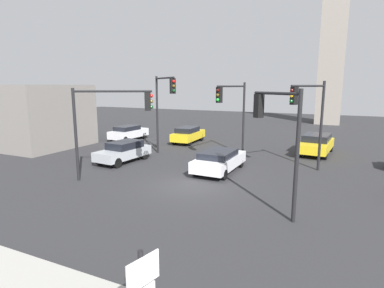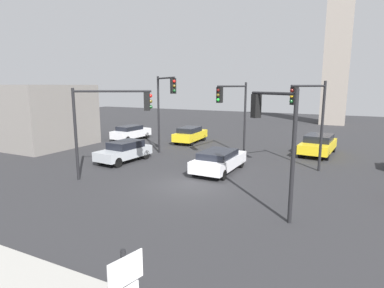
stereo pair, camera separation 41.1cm
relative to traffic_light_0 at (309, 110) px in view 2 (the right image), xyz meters
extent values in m
plane|color=#2D2D30|center=(-5.25, -5.16, -3.83)|extent=(94.84, 94.84, 0.00)
cube|color=white|center=(-1.20, -15.50, -1.80)|extent=(0.20, 0.73, 0.54)
cylinder|color=black|center=(0.70, 0.95, -1.09)|extent=(0.16, 0.16, 5.48)
cylinder|color=black|center=(-0.09, -0.12, 1.35)|extent=(1.68, 2.21, 0.12)
cube|color=black|center=(-0.73, -0.99, 0.80)|extent=(0.45, 0.45, 1.00)
sphere|color=#4C0F0C|center=(-0.85, -1.15, 1.10)|extent=(0.20, 0.20, 0.20)
sphere|color=yellow|center=(-0.85, -1.15, 0.80)|extent=(0.20, 0.20, 0.20)
sphere|color=#14471E|center=(-0.85, -1.15, 0.50)|extent=(0.20, 0.20, 0.20)
cylinder|color=black|center=(-11.06, 1.16, -0.88)|extent=(0.16, 0.16, 5.90)
cylinder|color=black|center=(-9.64, -0.08, 1.89)|extent=(2.92, 2.58, 0.12)
cube|color=black|center=(-8.41, -1.16, 1.34)|extent=(0.45, 0.45, 1.00)
sphere|color=red|center=(-8.25, -1.30, 1.64)|extent=(0.20, 0.20, 0.20)
sphere|color=#594714|center=(-8.25, -1.30, 1.34)|extent=(0.20, 0.20, 0.20)
sphere|color=#14471E|center=(-8.25, -1.30, 1.04)|extent=(0.20, 0.20, 0.20)
cylinder|color=black|center=(-11.25, -7.02, -1.29)|extent=(0.16, 0.16, 5.08)
cylinder|color=black|center=(-9.45, -5.96, 1.07)|extent=(3.66, 2.22, 0.12)
cube|color=black|center=(-7.86, -5.02, 0.52)|extent=(0.44, 0.44, 1.00)
sphere|color=red|center=(-7.69, -4.92, 0.82)|extent=(0.20, 0.20, 0.20)
sphere|color=#594714|center=(-7.69, -4.92, 0.52)|extent=(0.20, 0.20, 0.20)
sphere|color=#14471E|center=(-7.69, -4.92, 0.22)|extent=(0.20, 0.20, 0.20)
cylinder|color=black|center=(-4.85, 3.39, -1.11)|extent=(0.16, 0.16, 5.44)
cylinder|color=black|center=(-5.18, 1.41, 1.32)|extent=(0.76, 3.97, 0.12)
cube|color=black|center=(-5.46, -0.32, 0.77)|extent=(0.37, 0.37, 1.00)
sphere|color=#4C0F0C|center=(-5.49, -0.52, 1.07)|extent=(0.20, 0.20, 0.20)
sphere|color=#594714|center=(-5.49, -0.52, 0.77)|extent=(0.20, 0.20, 0.20)
sphere|color=green|center=(-5.49, -0.52, 0.47)|extent=(0.20, 0.20, 0.20)
cylinder|color=black|center=(0.35, -7.58, -1.28)|extent=(0.16, 0.16, 5.10)
cylinder|color=black|center=(-0.66, -6.83, 1.07)|extent=(2.10, 1.60, 0.12)
cube|color=black|center=(-1.48, -6.23, 0.52)|extent=(0.45, 0.45, 1.00)
sphere|color=#4C0F0C|center=(-1.64, -6.11, 0.82)|extent=(0.20, 0.20, 0.20)
sphere|color=#594714|center=(-1.64, -6.11, 0.52)|extent=(0.20, 0.20, 0.20)
sphere|color=green|center=(-1.64, -6.11, 0.22)|extent=(0.20, 0.20, 0.20)
cube|color=silver|center=(-4.77, -1.97, -3.20)|extent=(2.06, 4.55, 0.66)
cube|color=black|center=(-4.78, -2.19, -2.70)|extent=(1.78, 2.56, 0.42)
cylinder|color=black|center=(-5.54, -0.42, -3.53)|extent=(0.37, 0.61, 0.60)
cylinder|color=black|center=(-3.93, -0.45, -3.53)|extent=(0.37, 0.61, 0.60)
cylinder|color=black|center=(-5.61, -3.48, -3.53)|extent=(0.37, 0.61, 0.60)
cylinder|color=black|center=(-4.00, -3.52, -3.53)|extent=(0.37, 0.61, 0.60)
cube|color=silver|center=(-16.62, 4.93, -3.18)|extent=(2.00, 4.24, 0.69)
cube|color=black|center=(-16.63, 4.72, -2.65)|extent=(1.65, 2.42, 0.44)
cylinder|color=black|center=(-17.18, 6.37, -3.53)|extent=(0.35, 0.63, 0.61)
cylinder|color=black|center=(-15.82, 6.26, -3.53)|extent=(0.35, 0.63, 0.61)
cylinder|color=black|center=(-17.41, 3.59, -3.53)|extent=(0.35, 0.63, 0.61)
cylinder|color=black|center=(-16.05, 3.48, -3.53)|extent=(0.35, 0.63, 0.61)
cube|color=yellow|center=(0.20, 5.90, -3.15)|extent=(2.46, 4.90, 0.67)
cube|color=black|center=(0.22, 6.14, -2.59)|extent=(2.03, 2.80, 0.54)
cylinder|color=black|center=(0.89, 4.22, -3.49)|extent=(0.43, 0.72, 0.69)
cylinder|color=black|center=(-0.78, 4.37, -3.49)|extent=(0.43, 0.72, 0.69)
cylinder|color=black|center=(1.18, 7.43, -3.49)|extent=(0.43, 0.72, 0.69)
cylinder|color=black|center=(-0.50, 7.58, -3.49)|extent=(0.43, 0.72, 0.69)
cube|color=#ADB2B7|center=(-11.61, -2.51, -3.20)|extent=(2.07, 4.23, 0.61)
cube|color=black|center=(-11.59, -2.31, -2.67)|extent=(1.71, 2.42, 0.52)
cylinder|color=black|center=(-11.03, -3.96, -3.50)|extent=(0.37, 0.68, 0.66)
cylinder|color=black|center=(-12.43, -3.84, -3.50)|extent=(0.37, 0.68, 0.66)
cylinder|color=black|center=(-10.78, -1.19, -3.50)|extent=(0.37, 0.68, 0.66)
cylinder|color=black|center=(-12.18, -1.06, -3.50)|extent=(0.37, 0.68, 0.66)
cube|color=yellow|center=(-10.83, 6.17, -3.17)|extent=(1.86, 4.21, 0.69)
cube|color=black|center=(-10.82, 5.96, -2.62)|extent=(1.59, 2.38, 0.49)
cylinder|color=black|center=(-11.58, 7.56, -3.51)|extent=(0.33, 0.66, 0.65)
cylinder|color=black|center=(-10.17, 7.61, -3.51)|extent=(0.33, 0.66, 0.65)
cylinder|color=black|center=(-11.49, 4.74, -3.51)|extent=(0.33, 0.66, 0.65)
cylinder|color=black|center=(-10.08, 4.78, -3.51)|extent=(0.33, 0.66, 0.65)
cube|color=gray|center=(-25.27, -0.88, -1.20)|extent=(13.84, 7.01, 5.26)
cube|color=gray|center=(0.16, 27.54, 10.89)|extent=(3.18, 3.18, 29.45)
camera|label=1|loc=(1.67, -19.62, 1.37)|focal=29.45mm
camera|label=2|loc=(2.04, -19.44, 1.37)|focal=29.45mm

